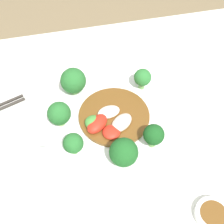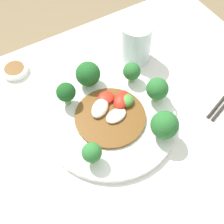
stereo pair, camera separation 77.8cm
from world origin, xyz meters
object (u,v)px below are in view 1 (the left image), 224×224
plate (112,119)px  broccoli_northwest (154,135)px  broccoli_southwest (143,78)px  broccoli_north (124,152)px  broccoli_southeast (73,81)px  sauce_dish (213,215)px  stirfry_center (109,119)px  drinking_glass (47,180)px  broccoli_northeast (73,143)px  broccoli_east (59,114)px

plate → broccoli_northwest: bearing=127.8°
plate → broccoli_southwest: bearing=-141.1°
broccoli_north → broccoli_southeast: bearing=-71.1°
broccoli_northwest → sauce_dish: (-0.07, 0.17, -0.04)m
plate → sauce_dish: bearing=118.5°
stirfry_center → drinking_glass: (0.14, 0.13, 0.03)m
broccoli_southwest → broccoli_southeast: size_ratio=0.82×
broccoli_southeast → sauce_dish: size_ratio=1.01×
broccoli_northwest → sauce_dish: 0.18m
broccoli_southwest → stirfry_center: bearing=39.6°
broccoli_northwest → broccoli_southeast: (0.14, -0.18, -0.00)m
sauce_dish → broccoli_north: bearing=-45.6°
stirfry_center → drinking_glass: drinking_glass is taller
broccoli_southeast → broccoli_northwest: bearing=127.5°
broccoli_northwest → broccoli_southeast: 0.23m
broccoli_northeast → sauce_dish: (-0.23, 0.18, -0.04)m
stirfry_center → drinking_glass: size_ratio=1.48×
drinking_glass → broccoli_east: bearing=-104.7°
broccoli_north → sauce_dish: bearing=134.4°
broccoli_southwest → broccoli_northwest: bearing=82.4°
plate → broccoli_southeast: broccoli_southeast is taller
broccoli_north → broccoli_east: 0.16m
broccoli_northwest → broccoli_southwest: broccoli_northwest is taller
plate → broccoli_north: broccoli_north is taller
broccoli_east → broccoli_northeast: broccoli_east is taller
broccoli_northwest → sauce_dish: broccoli_northwest is taller
drinking_glass → plate: bearing=-137.4°
broccoli_southeast → drinking_glass: (0.08, 0.23, 0.00)m
plate → broccoli_northwest: (-0.07, 0.09, 0.04)m
sauce_dish → broccoli_northwest: bearing=-67.2°
broccoli_southeast → broccoli_northeast: bearing=81.8°
broccoli_northwest → broccoli_northeast: broccoli_northwest is taller
plate → stirfry_center: bearing=46.2°
broccoli_northeast → sauce_dish: bearing=141.5°
broccoli_southeast → sauce_dish: (-0.21, 0.35, -0.04)m
broccoli_northwest → broccoli_southeast: bearing=-52.5°
plate → broccoli_northwest: broccoli_northwest is taller
broccoli_east → broccoli_southwest: size_ratio=1.12×
plate → broccoli_east: broccoli_east is taller
plate → broccoli_southwest: broccoli_southwest is taller
broccoli_east → drinking_glass: 0.15m
broccoli_northeast → broccoli_southeast: broccoli_southeast is taller
drinking_glass → broccoli_northeast: bearing=-128.9°
broccoli_east → sauce_dish: 0.36m
stirfry_center → broccoli_southeast: bearing=-58.7°
broccoli_northwest → broccoli_southeast: broccoli_southeast is taller
broccoli_northeast → broccoli_southwest: bearing=-142.6°
broccoli_northwest → drinking_glass: bearing=13.5°
broccoli_northwest → broccoli_southwest: bearing=-97.6°
broccoli_northeast → broccoli_southwest: broccoli_southwest is taller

